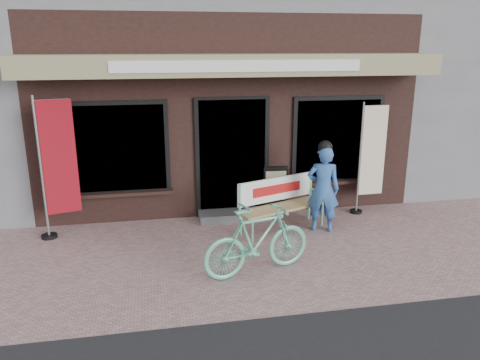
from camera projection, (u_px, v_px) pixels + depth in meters
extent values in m
plane|color=#AA8381|center=(255.00, 261.00, 6.92)|extent=(70.00, 70.00, 0.00)
cube|color=black|center=(211.00, 100.00, 11.13)|extent=(7.00, 6.00, 3.60)
cube|color=#978F66|center=(235.00, 65.00, 7.71)|extent=(7.00, 0.80, 0.35)
cube|color=white|center=(240.00, 66.00, 7.32)|extent=(4.00, 0.02, 0.18)
cube|color=black|center=(232.00, 158.00, 8.48)|extent=(1.20, 0.06, 2.10)
cube|color=black|center=(232.00, 158.00, 8.47)|extent=(1.35, 0.04, 2.20)
cube|color=black|center=(118.00, 149.00, 8.05)|extent=(1.60, 0.06, 1.50)
cube|color=black|center=(337.00, 140.00, 8.76)|extent=(1.60, 0.06, 1.50)
cube|color=black|center=(118.00, 149.00, 8.04)|extent=(1.75, 0.04, 1.65)
cube|color=black|center=(337.00, 140.00, 8.75)|extent=(1.75, 0.04, 1.65)
cube|color=black|center=(121.00, 194.00, 8.22)|extent=(1.80, 0.18, 0.06)
cube|color=black|center=(336.00, 182.00, 8.93)|extent=(1.80, 0.18, 0.06)
cube|color=#59595B|center=(235.00, 215.00, 8.55)|extent=(1.30, 0.45, 0.15)
cylinder|color=#60BD9A|center=(252.00, 231.00, 7.51)|extent=(0.05, 0.05, 0.38)
cylinder|color=#60BD9A|center=(241.00, 224.00, 7.81)|extent=(0.05, 0.05, 0.38)
cylinder|color=#60BD9A|center=(322.00, 215.00, 8.24)|extent=(0.05, 0.05, 0.38)
cylinder|color=#60BD9A|center=(309.00, 209.00, 8.54)|extent=(0.05, 0.05, 0.38)
cube|color=tan|center=(283.00, 207.00, 7.96)|extent=(1.68, 0.95, 0.05)
cylinder|color=#60BD9A|center=(240.00, 199.00, 7.68)|extent=(0.05, 0.05, 0.50)
cylinder|color=#60BD9A|center=(311.00, 185.00, 8.42)|extent=(0.05, 0.05, 0.50)
cube|color=white|center=(276.00, 189.00, 8.05)|extent=(1.46, 0.57, 0.41)
cube|color=#B21414|center=(277.00, 189.00, 8.03)|extent=(0.92, 0.35, 0.16)
cylinder|color=#60BD9A|center=(244.00, 206.00, 7.54)|extent=(0.17, 0.39, 0.04)
cylinder|color=#60BD9A|center=(318.00, 191.00, 8.30)|extent=(0.17, 0.39, 0.04)
imported|color=#2F5EA4|center=(323.00, 189.00, 7.85)|extent=(0.63, 0.51, 1.48)
sphere|color=black|center=(325.00, 148.00, 7.65)|extent=(0.30, 0.30, 0.24)
imported|color=#60BD9A|center=(258.00, 241.00, 6.42)|extent=(1.67, 0.86, 0.97)
cylinder|color=gray|center=(41.00, 169.00, 7.41)|extent=(0.05, 0.05, 2.34)
cylinder|color=gray|center=(51.00, 100.00, 7.22)|extent=(0.52, 0.17, 0.03)
cube|color=maroon|center=(59.00, 158.00, 7.49)|extent=(0.52, 0.18, 1.86)
cylinder|color=black|center=(49.00, 236.00, 7.73)|extent=(0.31, 0.31, 0.05)
cylinder|color=gray|center=(360.00, 159.00, 8.60)|extent=(0.04, 0.04, 2.10)
cylinder|color=gray|center=(376.00, 106.00, 8.38)|extent=(0.48, 0.04, 0.02)
cube|color=beige|center=(373.00, 151.00, 8.62)|extent=(0.48, 0.05, 1.67)
cylinder|color=black|center=(356.00, 211.00, 8.89)|extent=(0.24, 0.24, 0.05)
cube|color=black|center=(275.00, 190.00, 8.77)|extent=(0.46, 0.11, 0.90)
cube|color=beige|center=(276.00, 186.00, 8.70)|extent=(0.38, 0.05, 0.55)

